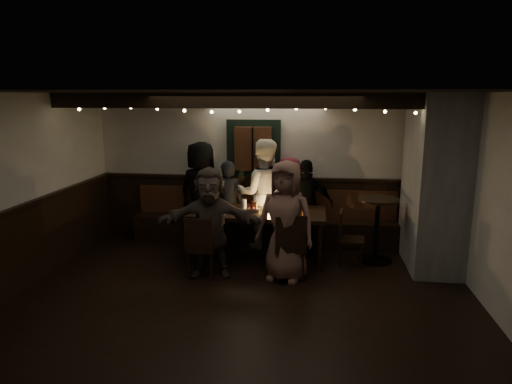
# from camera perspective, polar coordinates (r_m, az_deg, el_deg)

# --- Properties ---
(room) EXTENTS (6.02, 5.01, 2.62)m
(room) POSITION_cam_1_polar(r_m,az_deg,el_deg) (7.04, 8.82, -0.35)
(room) COLOR black
(room) RESTS_ON ground
(dining_table) EXTENTS (2.21, 0.95, 0.96)m
(dining_table) POSITION_cam_1_polar(r_m,az_deg,el_deg) (7.15, -0.23, -2.90)
(dining_table) COLOR black
(dining_table) RESTS_ON ground
(chair_near_left) EXTENTS (0.41, 0.41, 0.90)m
(chair_near_left) POSITION_cam_1_polar(r_m,az_deg,el_deg) (6.52, -6.93, -6.46)
(chair_near_left) COLOR black
(chair_near_left) RESTS_ON ground
(chair_near_right) EXTENTS (0.52, 0.52, 0.96)m
(chair_near_right) POSITION_cam_1_polar(r_m,az_deg,el_deg) (6.40, 4.23, -6.45)
(chair_near_right) COLOR black
(chair_near_right) RESTS_ON ground
(chair_end) EXTENTS (0.41, 0.41, 0.84)m
(chair_end) POSITION_cam_1_polar(r_m,az_deg,el_deg) (7.17, 11.24, -5.18)
(chair_end) COLOR black
(chair_end) RESTS_ON ground
(high_top) EXTENTS (0.63, 0.63, 1.01)m
(high_top) POSITION_cam_1_polar(r_m,az_deg,el_deg) (7.34, 14.91, -3.60)
(high_top) COLOR black
(high_top) RESTS_ON ground
(person_a) EXTENTS (1.00, 0.80, 1.79)m
(person_a) POSITION_cam_1_polar(r_m,az_deg,el_deg) (7.99, -6.85, -0.12)
(person_a) COLOR black
(person_a) RESTS_ON ground
(person_b) EXTENTS (0.55, 0.37, 1.49)m
(person_b) POSITION_cam_1_polar(r_m,az_deg,el_deg) (7.85, -3.50, -1.42)
(person_b) COLOR black
(person_b) RESTS_ON ground
(person_c) EXTENTS (0.99, 0.82, 1.86)m
(person_c) POSITION_cam_1_polar(r_m,az_deg,el_deg) (7.72, 0.90, -0.23)
(person_c) COLOR white
(person_c) RESTS_ON ground
(person_d) EXTENTS (1.05, 0.69, 1.54)m
(person_d) POSITION_cam_1_polar(r_m,az_deg,el_deg) (7.83, 4.16, -1.29)
(person_d) COLOR #5B1827
(person_d) RESTS_ON ground
(person_e) EXTENTS (0.93, 0.48, 1.52)m
(person_e) POSITION_cam_1_polar(r_m,az_deg,el_deg) (7.72, 6.34, -1.58)
(person_e) COLOR black
(person_e) RESTS_ON ground
(person_f) EXTENTS (1.52, 0.64, 1.59)m
(person_f) POSITION_cam_1_polar(r_m,az_deg,el_deg) (6.52, -5.78, -3.80)
(person_f) COLOR #41362F
(person_f) RESTS_ON ground
(person_g) EXTENTS (0.94, 0.73, 1.70)m
(person_g) POSITION_cam_1_polar(r_m,az_deg,el_deg) (6.35, 3.71, -3.65)
(person_g) COLOR #7F584D
(person_g) RESTS_ON ground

